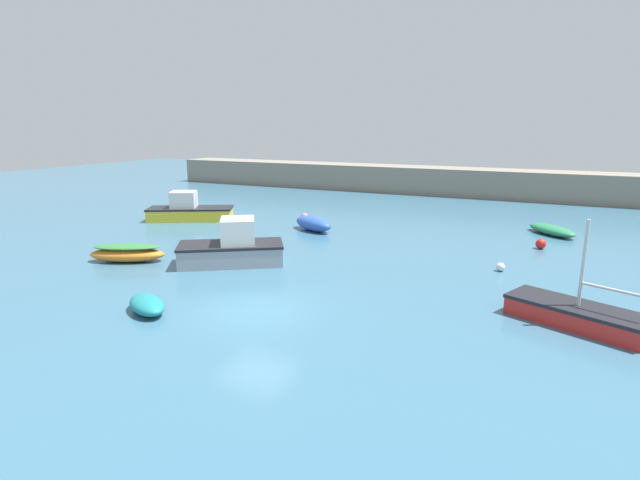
{
  "coord_description": "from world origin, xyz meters",
  "views": [
    {
      "loc": [
        9.23,
        -14.11,
        6.47
      ],
      "look_at": [
        -1.83,
        9.13,
        0.46
      ],
      "focal_mm": 28.0,
      "sensor_mm": 36.0,
      "label": 1
    }
  ],
  "objects_px": {
    "sailboat_twin_hulled": "(577,315)",
    "rowboat_with_red_cover": "(127,253)",
    "mooring_buoy_pink": "(305,216)",
    "mooring_buoy_white": "(501,267)",
    "motorboat_with_cabin": "(189,211)",
    "mooring_buoy_red": "(541,244)",
    "rowboat_white_midwater": "(552,230)",
    "rowboat_blue_near": "(313,224)",
    "cabin_cruiser_white": "(233,248)",
    "fishing_dinghy_green": "(147,305)"
  },
  "relations": [
    {
      "from": "rowboat_blue_near",
      "to": "fishing_dinghy_green",
      "type": "height_order",
      "value": "rowboat_blue_near"
    },
    {
      "from": "mooring_buoy_pink",
      "to": "fishing_dinghy_green",
      "type": "bearing_deg",
      "value": -80.75
    },
    {
      "from": "mooring_buoy_pink",
      "to": "rowboat_with_red_cover",
      "type": "bearing_deg",
      "value": -102.3
    },
    {
      "from": "rowboat_white_midwater",
      "to": "cabin_cruiser_white",
      "type": "relative_size",
      "value": 0.65
    },
    {
      "from": "rowboat_with_red_cover",
      "to": "fishing_dinghy_green",
      "type": "xyz_separation_m",
      "value": [
        5.76,
        -4.65,
        -0.14
      ]
    },
    {
      "from": "mooring_buoy_red",
      "to": "motorboat_with_cabin",
      "type": "bearing_deg",
      "value": -175.98
    },
    {
      "from": "mooring_buoy_pink",
      "to": "mooring_buoy_white",
      "type": "height_order",
      "value": "mooring_buoy_pink"
    },
    {
      "from": "rowboat_white_midwater",
      "to": "mooring_buoy_white",
      "type": "height_order",
      "value": "rowboat_white_midwater"
    },
    {
      "from": "fishing_dinghy_green",
      "to": "mooring_buoy_red",
      "type": "distance_m",
      "value": 20.01
    },
    {
      "from": "sailboat_twin_hulled",
      "to": "rowboat_blue_near",
      "type": "xyz_separation_m",
      "value": [
        -14.41,
        9.66,
        0.08
      ]
    },
    {
      "from": "sailboat_twin_hulled",
      "to": "cabin_cruiser_white",
      "type": "distance_m",
      "value": 14.58
    },
    {
      "from": "motorboat_with_cabin",
      "to": "mooring_buoy_white",
      "type": "height_order",
      "value": "motorboat_with_cabin"
    },
    {
      "from": "motorboat_with_cabin",
      "to": "mooring_buoy_red",
      "type": "bearing_deg",
      "value": -24.37
    },
    {
      "from": "rowboat_blue_near",
      "to": "mooring_buoy_white",
      "type": "relative_size",
      "value": 8.82
    },
    {
      "from": "fishing_dinghy_green",
      "to": "mooring_buoy_pink",
      "type": "bearing_deg",
      "value": -50.85
    },
    {
      "from": "rowboat_blue_near",
      "to": "fishing_dinghy_green",
      "type": "distance_m",
      "value": 14.9
    },
    {
      "from": "rowboat_white_midwater",
      "to": "rowboat_blue_near",
      "type": "relative_size",
      "value": 1.0
    },
    {
      "from": "rowboat_blue_near",
      "to": "cabin_cruiser_white",
      "type": "relative_size",
      "value": 0.65
    },
    {
      "from": "rowboat_with_red_cover",
      "to": "mooring_buoy_red",
      "type": "distance_m",
      "value": 21.14
    },
    {
      "from": "sailboat_twin_hulled",
      "to": "rowboat_white_midwater",
      "type": "bearing_deg",
      "value": -63.37
    },
    {
      "from": "rowboat_white_midwater",
      "to": "motorboat_with_cabin",
      "type": "distance_m",
      "value": 23.34
    },
    {
      "from": "cabin_cruiser_white",
      "to": "mooring_buoy_red",
      "type": "xyz_separation_m",
      "value": [
        13.04,
        9.42,
        -0.49
      ]
    },
    {
      "from": "sailboat_twin_hulled",
      "to": "mooring_buoy_pink",
      "type": "xyz_separation_m",
      "value": [
        -16.5,
        12.56,
        -0.12
      ]
    },
    {
      "from": "rowboat_white_midwater",
      "to": "motorboat_with_cabin",
      "type": "bearing_deg",
      "value": -119.53
    },
    {
      "from": "motorboat_with_cabin",
      "to": "mooring_buoy_pink",
      "type": "relative_size",
      "value": 12.22
    },
    {
      "from": "mooring_buoy_white",
      "to": "rowboat_blue_near",
      "type": "bearing_deg",
      "value": 159.78
    },
    {
      "from": "rowboat_white_midwater",
      "to": "motorboat_with_cabin",
      "type": "height_order",
      "value": "motorboat_with_cabin"
    },
    {
      "from": "rowboat_with_red_cover",
      "to": "rowboat_blue_near",
      "type": "relative_size",
      "value": 1.11
    },
    {
      "from": "mooring_buoy_pink",
      "to": "motorboat_with_cabin",
      "type": "bearing_deg",
      "value": -154.55
    },
    {
      "from": "rowboat_blue_near",
      "to": "fishing_dinghy_green",
      "type": "bearing_deg",
      "value": -59.26
    },
    {
      "from": "rowboat_with_red_cover",
      "to": "fishing_dinghy_green",
      "type": "height_order",
      "value": "rowboat_with_red_cover"
    },
    {
      "from": "motorboat_with_cabin",
      "to": "mooring_buoy_red",
      "type": "height_order",
      "value": "motorboat_with_cabin"
    },
    {
      "from": "rowboat_with_red_cover",
      "to": "cabin_cruiser_white",
      "type": "height_order",
      "value": "cabin_cruiser_white"
    },
    {
      "from": "sailboat_twin_hulled",
      "to": "motorboat_with_cabin",
      "type": "height_order",
      "value": "sailboat_twin_hulled"
    },
    {
      "from": "sailboat_twin_hulled",
      "to": "mooring_buoy_pink",
      "type": "bearing_deg",
      "value": -14.59
    },
    {
      "from": "rowboat_with_red_cover",
      "to": "motorboat_with_cabin",
      "type": "xyz_separation_m",
      "value": [
        -4.32,
        9.71,
        0.23
      ]
    },
    {
      "from": "mooring_buoy_pink",
      "to": "mooring_buoy_white",
      "type": "distance_m",
      "value": 15.32
    },
    {
      "from": "sailboat_twin_hulled",
      "to": "rowboat_blue_near",
      "type": "height_order",
      "value": "sailboat_twin_hulled"
    },
    {
      "from": "sailboat_twin_hulled",
      "to": "rowboat_with_red_cover",
      "type": "relative_size",
      "value": 1.23
    },
    {
      "from": "sailboat_twin_hulled",
      "to": "mooring_buoy_red",
      "type": "xyz_separation_m",
      "value": [
        -1.48,
        10.7,
        -0.1
      ]
    },
    {
      "from": "sailboat_twin_hulled",
      "to": "motorboat_with_cabin",
      "type": "xyz_separation_m",
      "value": [
        -23.67,
        9.14,
        0.29
      ]
    },
    {
      "from": "rowboat_blue_near",
      "to": "mooring_buoy_white",
      "type": "distance_m",
      "value": 12.23
    },
    {
      "from": "rowboat_blue_near",
      "to": "mooring_buoy_pink",
      "type": "xyz_separation_m",
      "value": [
        -2.08,
        2.89,
        -0.2
      ]
    },
    {
      "from": "cabin_cruiser_white",
      "to": "mooring_buoy_pink",
      "type": "xyz_separation_m",
      "value": [
        -1.98,
        11.27,
        -0.52
      ]
    },
    {
      "from": "rowboat_with_red_cover",
      "to": "rowboat_blue_near",
      "type": "xyz_separation_m",
      "value": [
        4.95,
        10.23,
        0.02
      ]
    },
    {
      "from": "fishing_dinghy_green",
      "to": "mooring_buoy_white",
      "type": "xyz_separation_m",
      "value": [
        10.67,
        10.65,
        -0.09
      ]
    },
    {
      "from": "rowboat_with_red_cover",
      "to": "rowboat_blue_near",
      "type": "height_order",
      "value": "rowboat_blue_near"
    },
    {
      "from": "sailboat_twin_hulled",
      "to": "rowboat_blue_near",
      "type": "bearing_deg",
      "value": -11.15
    },
    {
      "from": "rowboat_white_midwater",
      "to": "mooring_buoy_white",
      "type": "relative_size",
      "value": 8.82
    },
    {
      "from": "motorboat_with_cabin",
      "to": "cabin_cruiser_white",
      "type": "bearing_deg",
      "value": -69.03
    }
  ]
}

